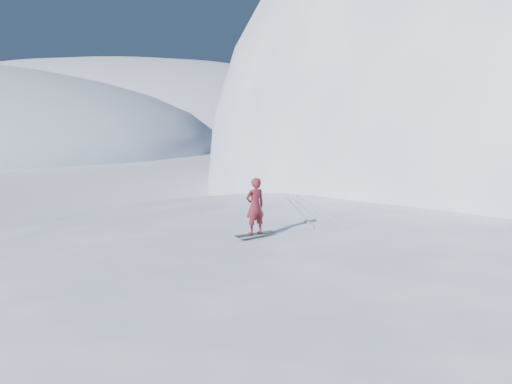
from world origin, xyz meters
TOP-DOWN VIEW (x-y plane):
  - ground at (0.00, 0.00)m, footprint 400.00×400.00m
  - near_ridge at (1.00, 3.00)m, footprint 36.00×28.00m
  - peak_shoulder at (10.00, 20.00)m, footprint 28.00×24.00m
  - far_ridge_c at (-40.00, 110.00)m, footprint 140.00×90.00m
  - wind_bumps at (-0.56, 2.12)m, footprint 16.00×14.40m
  - snowboard at (-3.44, 0.66)m, footprint 1.20×0.89m
  - snowboarder at (-3.44, 0.66)m, footprint 0.73×0.66m
  - board_tracks at (-1.68, 4.53)m, footprint 1.93×5.96m

SIDE VIEW (x-z plane):
  - ground at x=0.00m, z-range 0.00..0.00m
  - near_ridge at x=1.00m, z-range -2.40..2.40m
  - peak_shoulder at x=10.00m, z-range -9.00..9.00m
  - far_ridge_c at x=-40.00m, z-range -18.00..18.00m
  - wind_bumps at x=-0.56m, z-range -0.50..0.50m
  - snowboard at x=-3.44m, z-range 2.40..2.42m
  - board_tracks at x=-1.68m, z-range 2.40..2.44m
  - snowboarder at x=-3.44m, z-range 2.42..4.08m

